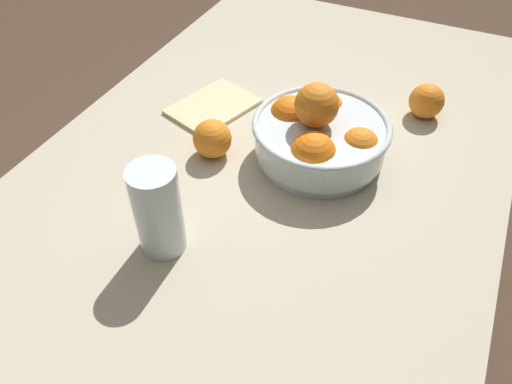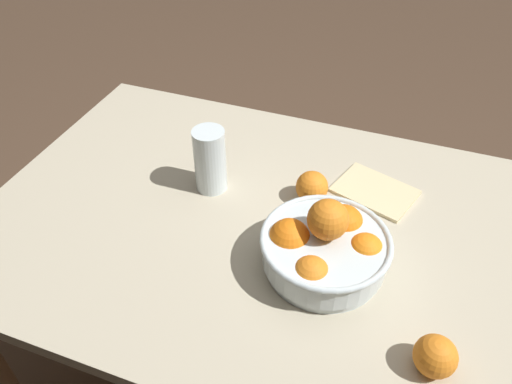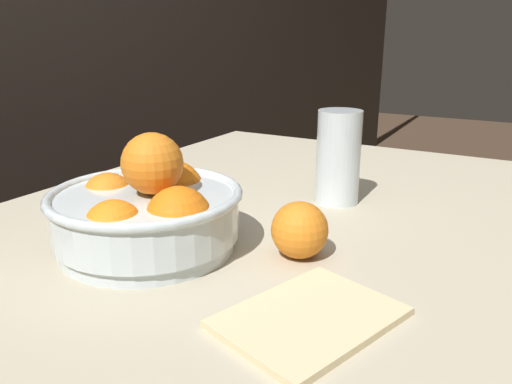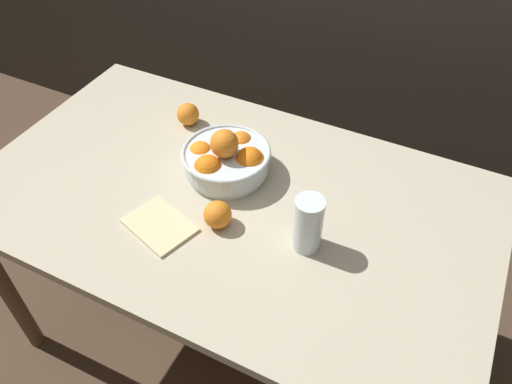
% 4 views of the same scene
% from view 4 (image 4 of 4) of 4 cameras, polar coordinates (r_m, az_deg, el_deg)
% --- Properties ---
extents(ground_plane, '(12.00, 12.00, 0.00)m').
position_cam_4_polar(ground_plane, '(1.93, -2.16, -15.77)').
color(ground_plane, '#4C3828').
extents(dining_table, '(1.41, 0.83, 0.73)m').
position_cam_4_polar(dining_table, '(1.40, -2.86, -2.57)').
color(dining_table, '#B7AD93').
rests_on(dining_table, ground_plane).
extents(fruit_bowl, '(0.25, 0.25, 0.15)m').
position_cam_4_polar(fruit_bowl, '(1.38, -3.42, 3.78)').
color(fruit_bowl, silver).
rests_on(fruit_bowl, dining_table).
extents(juice_glass, '(0.07, 0.07, 0.15)m').
position_cam_4_polar(juice_glass, '(1.19, 5.93, -3.87)').
color(juice_glass, '#F4A314').
rests_on(juice_glass, dining_table).
extents(orange_loose_near_bowl, '(0.07, 0.07, 0.07)m').
position_cam_4_polar(orange_loose_near_bowl, '(1.58, -7.78, 8.80)').
color(orange_loose_near_bowl, orange).
rests_on(orange_loose_near_bowl, dining_table).
extents(orange_loose_front, '(0.07, 0.07, 0.07)m').
position_cam_4_polar(orange_loose_front, '(1.25, -4.41, -2.59)').
color(orange_loose_front, orange).
rests_on(orange_loose_front, dining_table).
extents(napkin, '(0.20, 0.17, 0.01)m').
position_cam_4_polar(napkin, '(1.29, -10.97, -3.74)').
color(napkin, beige).
rests_on(napkin, dining_table).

